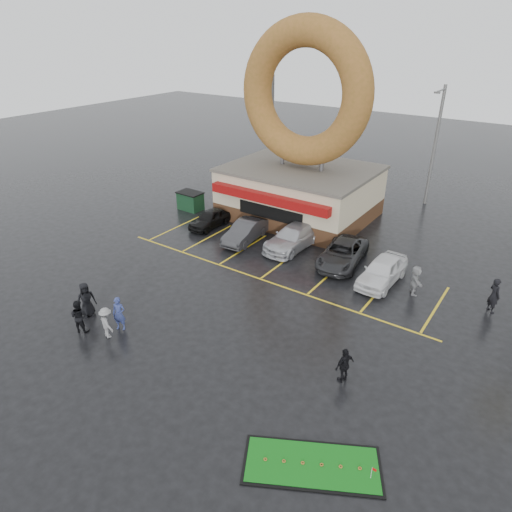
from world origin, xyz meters
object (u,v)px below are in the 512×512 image
Objects in this scene: streetlight_mid at (435,144)px; car_grey at (342,253)px; person_cameraman at (345,365)px; putting_green at (312,465)px; car_black at (211,218)px; car_silver at (293,237)px; car_white at (382,271)px; donut_shop at (301,157)px; person_blue at (119,314)px; streetlight_left at (272,125)px; dumpster at (190,201)px; car_dgrey at (246,231)px.

streetlight_mid is 1.88× the size of car_grey.
putting_green is at bearing 34.28° from person_cameraman.
car_silver is at bearing 4.28° from car_black.
car_grey is at bearing 1.79° from car_black.
car_white reaches higher than car_silver.
car_black is at bearing -127.18° from donut_shop.
streetlight_mid is at bearing 49.21° from person_blue.
streetlight_left is 1.88× the size of car_grey.
person_blue is 15.61m from dumpster.
car_dgrey is (-0.66, -5.91, -3.79)m from donut_shop.
car_silver is (9.43, -11.92, -4.07)m from streetlight_left.
person_blue is (-5.71, -12.01, 0.18)m from car_grey.
car_grey is (6.61, 0.72, -0.01)m from car_dgrey.
car_grey is at bearing 111.48° from putting_green.
streetlight_left is at bearing 142.54° from car_white.
donut_shop is at bearing 119.47° from car_silver.
person_cameraman is at bearing -42.97° from car_dgrey.
car_grey is 14.53m from putting_green.
car_silver reaches higher than car_grey.
car_white reaches higher than putting_green.
dumpster is 0.37× the size of putting_green.
car_grey is 3.05× the size of person_cameraman.
putting_green is at bearing -76.49° from car_grey.
person_blue reaches higher than person_cameraman.
car_dgrey is at bearing -105.27° from person_cameraman.
person_blue reaches higher than putting_green.
car_grey is 2.85× the size of person_blue.
person_cameraman is 4.40m from putting_green.
car_white is 16.44m from dumpster.
donut_shop is 8.03× the size of person_blue.
putting_green is (11.02, -1.50, -0.80)m from person_blue.
streetlight_left is 5.36× the size of person_blue.
car_black is (-11.09, -13.33, -4.16)m from streetlight_mid.
streetlight_left is 15.73m from car_silver.
car_white is 2.52× the size of person_blue.
car_dgrey is 13.95m from person_cameraman.
car_grey reaches higher than putting_green.
streetlight_mid reaches higher than person_cameraman.
car_black is 0.86× the size of car_white.
person_cameraman reaches higher than car_grey.
person_cameraman reaches higher than putting_green.
car_white is (15.73, -12.97, -4.06)m from streetlight_left.
dumpster is at bearing -98.60° from person_cameraman.
streetlight_mid is 1.85× the size of putting_green.
dumpster is (-14.54, -11.61, -4.13)m from streetlight_mid.
car_black is 0.88× the size of car_dgrey.
putting_green is (5.31, -13.50, -0.63)m from car_grey.
person_blue reaches higher than car_black.
dumpster is (-7.78, 13.53, -0.19)m from person_blue.
car_silver is (6.52, 0.42, 0.10)m from car_black.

